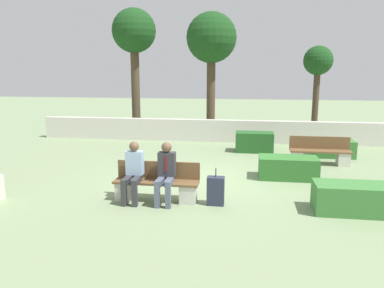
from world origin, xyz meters
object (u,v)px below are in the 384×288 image
object	(u,v)px
suitcase	(216,191)
tree_center_left	(211,40)
person_seated_man	(166,170)
tree_leftmost	(134,35)
bench_front	(157,186)
bench_left_side	(320,154)
tree_center_right	(318,65)
person_seated_woman	(133,169)

from	to	relation	value
suitcase	tree_center_left	xyz separation A→B (m)	(-0.99, 8.73, 3.87)
person_seated_man	tree_leftmost	xyz separation A→B (m)	(-3.48, 9.30, 3.75)
bench_front	tree_center_left	world-z (taller)	tree_center_left
bench_front	bench_left_side	bearing A→B (deg)	43.00
suitcase	tree_center_right	size ratio (longest dim) A/B	0.21
bench_left_side	person_seated_man	distance (m)	5.79
tree_leftmost	person_seated_woman	bearing A→B (deg)	-73.59
tree_center_right	tree_leftmost	bearing A→B (deg)	179.16
person_seated_woman	tree_center_left	distance (m)	9.45
bench_left_side	tree_leftmost	distance (m)	10.04
bench_front	bench_left_side	xyz separation A→B (m)	(4.29, 4.00, -0.00)
person_seated_man	tree_center_left	xyz separation A→B (m)	(0.12, 8.76, 3.43)
bench_left_side	tree_leftmost	xyz separation A→B (m)	(-7.52, 5.17, 4.18)
person_seated_man	tree_center_right	world-z (taller)	tree_center_right
tree_center_left	suitcase	bearing A→B (deg)	-83.55
bench_front	suitcase	world-z (taller)	bench_front
person_seated_woman	tree_leftmost	xyz separation A→B (m)	(-2.74, 9.30, 3.76)
bench_left_side	tree_center_right	xyz separation A→B (m)	(0.63, 5.05, 2.83)
person_seated_man	suitcase	world-z (taller)	person_seated_man
tree_leftmost	tree_center_left	size ratio (longest dim) A/B	1.06
bench_front	suitcase	distance (m)	1.36
bench_front	tree_leftmost	bearing A→B (deg)	109.44
tree_leftmost	tree_center_left	bearing A→B (deg)	-8.57
bench_left_side	person_seated_man	xyz separation A→B (m)	(-4.04, -4.14, 0.43)
suitcase	bench_front	bearing A→B (deg)	175.49
person_seated_man	suitcase	xyz separation A→B (m)	(1.11, 0.03, -0.44)
bench_front	person_seated_woman	size ratio (longest dim) A/B	1.43
tree_center_left	tree_center_right	world-z (taller)	tree_center_left
bench_front	person_seated_woman	distance (m)	0.66
bench_left_side	tree_center_left	distance (m)	7.18
bench_left_side	tree_center_left	xyz separation A→B (m)	(-3.92, 4.62, 3.86)
person_seated_woman	tree_center_right	xyz separation A→B (m)	(5.41, 9.18, 2.41)
person_seated_man	tree_leftmost	world-z (taller)	tree_leftmost
bench_front	tree_center_left	bearing A→B (deg)	87.56
tree_leftmost	suitcase	bearing A→B (deg)	-63.67
tree_center_right	tree_center_left	bearing A→B (deg)	-174.70
suitcase	person_seated_man	bearing A→B (deg)	-178.41
bench_left_side	person_seated_woman	world-z (taller)	person_seated_woman
bench_left_side	tree_leftmost	world-z (taller)	tree_leftmost
tree_leftmost	tree_center_right	world-z (taller)	tree_leftmost
person_seated_woman	suitcase	bearing A→B (deg)	1.01
bench_left_side	tree_leftmost	size ratio (longest dim) A/B	0.33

